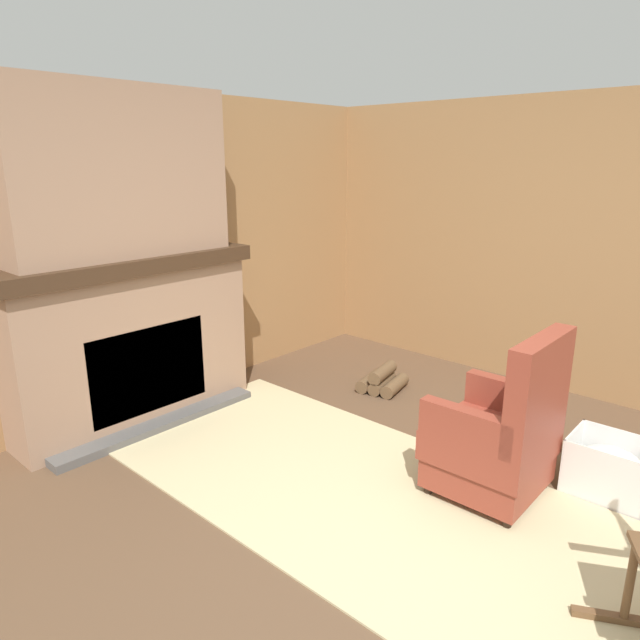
{
  "coord_description": "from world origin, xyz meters",
  "views": [
    {
      "loc": [
        1.22,
        -2.06,
        1.93
      ],
      "look_at": [
        -1.21,
        0.63,
        0.9
      ],
      "focal_mm": 32.0,
      "sensor_mm": 36.0,
      "label": 1
    }
  ],
  "objects_px": {
    "firewood_stack": "(382,381)",
    "storage_case": "(153,242)",
    "laundry_basket": "(610,467)",
    "oil_lamp_vase": "(14,257)",
    "armchair": "(499,438)"
  },
  "relations": [
    {
      "from": "armchair",
      "to": "storage_case",
      "type": "height_order",
      "value": "storage_case"
    },
    {
      "from": "armchair",
      "to": "laundry_basket",
      "type": "xyz_separation_m",
      "value": [
        0.5,
        0.46,
        -0.2
      ]
    },
    {
      "from": "armchair",
      "to": "oil_lamp_vase",
      "type": "height_order",
      "value": "oil_lamp_vase"
    },
    {
      "from": "firewood_stack",
      "to": "laundry_basket",
      "type": "bearing_deg",
      "value": -11.25
    },
    {
      "from": "armchair",
      "to": "firewood_stack",
      "type": "xyz_separation_m",
      "value": [
        -1.44,
        0.85,
        -0.29
      ]
    },
    {
      "from": "laundry_basket",
      "to": "oil_lamp_vase",
      "type": "height_order",
      "value": "oil_lamp_vase"
    },
    {
      "from": "laundry_basket",
      "to": "armchair",
      "type": "bearing_deg",
      "value": -136.81
    },
    {
      "from": "oil_lamp_vase",
      "to": "storage_case",
      "type": "xyz_separation_m",
      "value": [
        0.0,
        0.98,
        -0.01
      ]
    },
    {
      "from": "firewood_stack",
      "to": "storage_case",
      "type": "xyz_separation_m",
      "value": [
        -1.11,
        -1.45,
        1.24
      ]
    },
    {
      "from": "firewood_stack",
      "to": "storage_case",
      "type": "relative_size",
      "value": 1.59
    },
    {
      "from": "armchair",
      "to": "firewood_stack",
      "type": "relative_size",
      "value": 2.33
    },
    {
      "from": "laundry_basket",
      "to": "storage_case",
      "type": "bearing_deg",
      "value": -160.76
    },
    {
      "from": "oil_lamp_vase",
      "to": "firewood_stack",
      "type": "bearing_deg",
      "value": 65.51
    },
    {
      "from": "laundry_basket",
      "to": "oil_lamp_vase",
      "type": "relative_size",
      "value": 2.05
    },
    {
      "from": "armchair",
      "to": "oil_lamp_vase",
      "type": "xyz_separation_m",
      "value": [
        -2.55,
        -1.58,
        0.96
      ]
    }
  ]
}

